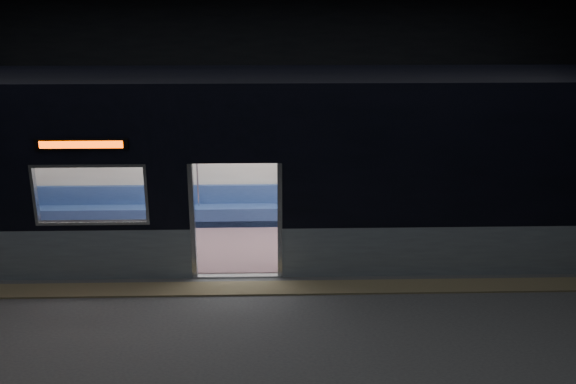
{
  "coord_description": "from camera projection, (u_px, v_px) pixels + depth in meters",
  "views": [
    {
      "loc": [
        0.61,
        -8.68,
        4.55
      ],
      "look_at": [
        0.91,
        2.3,
        1.15
      ],
      "focal_mm": 38.0,
      "sensor_mm": 36.0,
      "label": 1
    }
  ],
  "objects": [
    {
      "name": "handbag",
      "position": [
        333.0,
        199.0,
        12.62
      ],
      "size": [
        0.34,
        0.32,
        0.14
      ],
      "primitive_type": "cube",
      "rotation": [
        0.0,
        0.0,
        0.31
      ],
      "color": "black",
      "rests_on": "passenger"
    },
    {
      "name": "passenger",
      "position": [
        334.0,
        189.0,
        12.81
      ],
      "size": [
        0.44,
        0.74,
        1.43
      ],
      "rotation": [
        0.0,
        0.0,
        0.11
      ],
      "color": "black",
      "rests_on": "metro_car"
    },
    {
      "name": "transit_map",
      "position": [
        444.0,
        156.0,
        12.99
      ],
      "size": [
        0.88,
        0.03,
        0.57
      ],
      "primitive_type": "cube",
      "color": "white",
      "rests_on": "metro_car"
    },
    {
      "name": "station_floor",
      "position": [
        234.0,
        305.0,
        9.62
      ],
      "size": [
        24.0,
        14.0,
        0.01
      ],
      "primitive_type": "cube",
      "color": "#47494C",
      "rests_on": "ground"
    },
    {
      "name": "station_envelope",
      "position": [
        227.0,
        70.0,
        8.54
      ],
      "size": [
        24.0,
        14.0,
        5.0
      ],
      "color": "black",
      "rests_on": "station_floor"
    },
    {
      "name": "metro_car",
      "position": [
        239.0,
        154.0,
        11.5
      ],
      "size": [
        18.0,
        3.04,
        3.35
      ],
      "color": "#8E9FA9",
      "rests_on": "station_floor"
    },
    {
      "name": "tactile_strip",
      "position": [
        236.0,
        289.0,
        10.14
      ],
      "size": [
        22.8,
        0.5,
        0.03
      ],
      "primitive_type": "cube",
      "color": "#8C7F59",
      "rests_on": "station_floor"
    }
  ]
}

